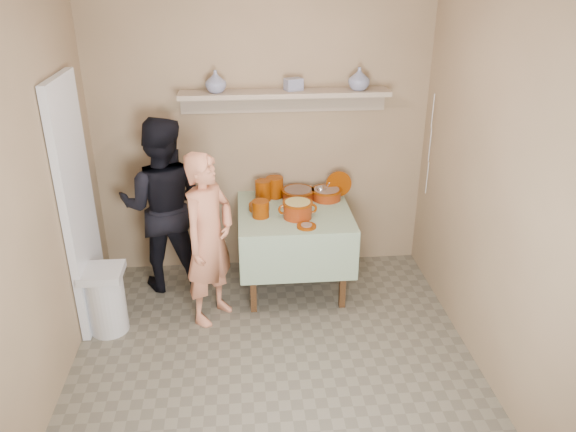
{
  "coord_description": "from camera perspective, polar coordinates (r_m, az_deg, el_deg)",
  "views": [
    {
      "loc": [
        -0.19,
        -3.14,
        2.75
      ],
      "look_at": [
        0.15,
        0.75,
        0.95
      ],
      "focal_mm": 35.0,
      "sensor_mm": 36.0,
      "label": 1
    }
  ],
  "objects": [
    {
      "name": "serving_table",
      "position": [
        4.91,
        0.62,
        -0.65
      ],
      "size": [
        0.97,
        0.97,
        0.76
      ],
      "color": "#4C2D16",
      "rests_on": "ground"
    },
    {
      "name": "electrical_cord",
      "position": [
        5.13,
        14.23,
        7.0
      ],
      "size": [
        0.01,
        0.05,
        0.9
      ],
      "color": "silver",
      "rests_on": "wall_shelf"
    },
    {
      "name": "cazuela_rice",
      "position": [
        4.69,
        0.98,
        0.8
      ],
      "size": [
        0.33,
        0.25,
        0.14
      ],
      "color": "#691C07",
      "rests_on": "serving_table"
    },
    {
      "name": "vase_right",
      "position": [
        4.94,
        7.24,
        13.67
      ],
      "size": [
        0.24,
        0.24,
        0.19
      ],
      "primitive_type": "imported",
      "rotation": [
        0.0,
        0.0,
        0.4
      ],
      "color": "navy",
      "rests_on": "wall_shelf"
    },
    {
      "name": "ladle",
      "position": [
        5.01,
        3.36,
        2.72
      ],
      "size": [
        0.08,
        0.26,
        0.19
      ],
      "color": "silver",
      "rests_on": "cazuela_meat_b"
    },
    {
      "name": "front_plate",
      "position": [
        4.55,
        1.89,
        -1.03
      ],
      "size": [
        0.16,
        0.16,
        0.03
      ],
      "color": "#672401",
      "rests_on": "serving_table"
    },
    {
      "name": "empty_bowl",
      "position": [
        4.86,
        -2.96,
        0.94
      ],
      "size": [
        0.18,
        0.18,
        0.05
      ],
      "primitive_type": "cylinder",
      "color": "#672401",
      "rests_on": "serving_table"
    },
    {
      "name": "person_cook",
      "position": [
        4.49,
        -8.02,
        -2.36
      ],
      "size": [
        0.59,
        0.63,
        1.44
      ],
      "primitive_type": "imported",
      "rotation": [
        0.0,
        0.0,
        0.94
      ],
      "color": "#D47F5B",
      "rests_on": "ground"
    },
    {
      "name": "plate_stack_a",
      "position": [
        5.03,
        -2.57,
        2.61
      ],
      "size": [
        0.14,
        0.14,
        0.19
      ],
      "primitive_type": "cylinder",
      "color": "#672401",
      "rests_on": "serving_table"
    },
    {
      "name": "ceramic_box",
      "position": [
        4.9,
        0.56,
        13.23
      ],
      "size": [
        0.17,
        0.14,
        0.1
      ],
      "primitive_type": "cube",
      "rotation": [
        0.0,
        0.0,
        0.34
      ],
      "color": "navy",
      "rests_on": "wall_shelf"
    },
    {
      "name": "cazuela_meat_a",
      "position": [
        5.06,
        1.02,
        2.31
      ],
      "size": [
        0.3,
        0.3,
        0.1
      ],
      "color": "#691C07",
      "rests_on": "serving_table"
    },
    {
      "name": "ground",
      "position": [
        4.17,
        -1.2,
        -16.44
      ],
      "size": [
        3.5,
        3.5,
        0.0
      ],
      "primitive_type": "plane",
      "color": "#676151",
      "rests_on": "ground"
    },
    {
      "name": "room_shell",
      "position": [
        3.34,
        -1.44,
        4.85
      ],
      "size": [
        3.04,
        3.54,
        2.62
      ],
      "color": "#997F5D",
      "rests_on": "ground"
    },
    {
      "name": "plate_stack_b",
      "position": [
        5.1,
        -1.36,
        2.95
      ],
      "size": [
        0.16,
        0.16,
        0.19
      ],
      "primitive_type": "cylinder",
      "color": "#672401",
      "rests_on": "serving_table"
    },
    {
      "name": "tile_panel",
      "position": [
        4.62,
        -20.54,
        0.87
      ],
      "size": [
        0.06,
        0.7,
        2.0
      ],
      "primitive_type": "cube",
      "color": "silver",
      "rests_on": "ground"
    },
    {
      "name": "cazuela_meat_b",
      "position": [
        5.07,
        3.93,
        2.33
      ],
      "size": [
        0.28,
        0.28,
        0.1
      ],
      "color": "#691C07",
      "rests_on": "serving_table"
    },
    {
      "name": "person_helper",
      "position": [
        5.01,
        -12.56,
        1.06
      ],
      "size": [
        0.81,
        0.66,
        1.57
      ],
      "primitive_type": "imported",
      "rotation": [
        0.0,
        0.0,
        -3.22
      ],
      "color": "black",
      "rests_on": "ground"
    },
    {
      "name": "vase_left",
      "position": [
        4.84,
        -7.36,
        13.4
      ],
      "size": [
        0.23,
        0.23,
        0.18
      ],
      "primitive_type": "imported",
      "rotation": [
        0.0,
        0.0,
        0.36
      ],
      "color": "navy",
      "rests_on": "wall_shelf"
    },
    {
      "name": "trash_bin",
      "position": [
        4.72,
        -18.0,
        -8.11
      ],
      "size": [
        0.32,
        0.32,
        0.56
      ],
      "color": "silver",
      "rests_on": "ground"
    },
    {
      "name": "wall_shelf",
      "position": [
        4.92,
        -0.35,
        12.13
      ],
      "size": [
        1.8,
        0.25,
        0.21
      ],
      "color": "tan",
      "rests_on": "room_shell"
    },
    {
      "name": "propped_lid",
      "position": [
        5.12,
        5.17,
        3.27
      ],
      "size": [
        0.24,
        0.06,
        0.23
      ],
      "primitive_type": "cylinder",
      "rotation": [
        1.43,
        0.0,
        0.04
      ],
      "color": "#672401",
      "rests_on": "serving_table"
    },
    {
      "name": "bowl_stack",
      "position": [
        4.71,
        -2.81,
        0.73
      ],
      "size": [
        0.14,
        0.14,
        0.14
      ],
      "primitive_type": "cylinder",
      "color": "#672401",
      "rests_on": "serving_table"
    }
  ]
}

